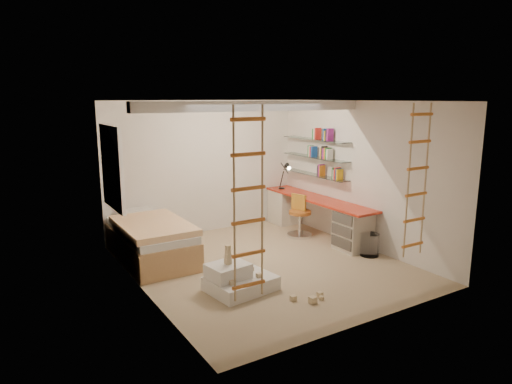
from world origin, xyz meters
TOP-DOWN VIEW (x-y plane):
  - floor at (0.00, 0.00)m, footprint 4.50×4.50m
  - ceiling_beam at (0.00, 0.30)m, footprint 4.00×0.18m
  - window_frame at (-1.97, 1.50)m, footprint 0.06×1.15m
  - window_blind at (-1.93, 1.50)m, footprint 0.02×1.00m
  - rope_ladder_left at (-1.35, -1.75)m, footprint 0.41×0.04m
  - rope_ladder_right at (1.35, -1.75)m, footprint 0.41×0.04m
  - waste_bin at (1.75, -0.55)m, footprint 0.31×0.31m
  - desk at (1.72, 0.86)m, footprint 0.56×2.80m
  - shelves at (1.87, 1.13)m, footprint 0.25×1.80m
  - bed at (-1.48, 1.23)m, footprint 1.02×2.00m
  - task_lamp at (1.67, 1.82)m, footprint 0.14×0.36m
  - swivel_chair at (1.40, 0.97)m, footprint 0.61×0.61m
  - play_platform at (-0.87, -0.62)m, footprint 0.97×0.80m
  - toy_blocks at (-0.61, -0.95)m, footprint 1.11×1.04m
  - books at (1.87, 1.13)m, footprint 0.14×0.70m

SIDE VIEW (x-z plane):
  - floor at x=0.00m, z-range 0.00..0.00m
  - play_platform at x=-0.87m, z-range -0.04..0.35m
  - waste_bin at x=1.75m, z-range 0.00..0.39m
  - toy_blocks at x=-0.61m, z-range -0.07..0.59m
  - swivel_chair at x=1.40m, z-range -0.11..0.72m
  - bed at x=-1.48m, z-range -0.02..0.67m
  - desk at x=1.72m, z-range 0.03..0.78m
  - task_lamp at x=1.67m, z-range 0.85..1.42m
  - shelves at x=1.87m, z-range 1.14..1.86m
  - rope_ladder_left at x=-1.35m, z-range 0.45..2.58m
  - rope_ladder_right at x=1.35m, z-range 0.45..2.58m
  - window_frame at x=-1.97m, z-range 0.88..2.23m
  - window_blind at x=-1.93m, z-range 0.95..2.15m
  - books at x=1.87m, z-range 1.14..2.06m
  - ceiling_beam at x=0.00m, z-range 2.44..2.60m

